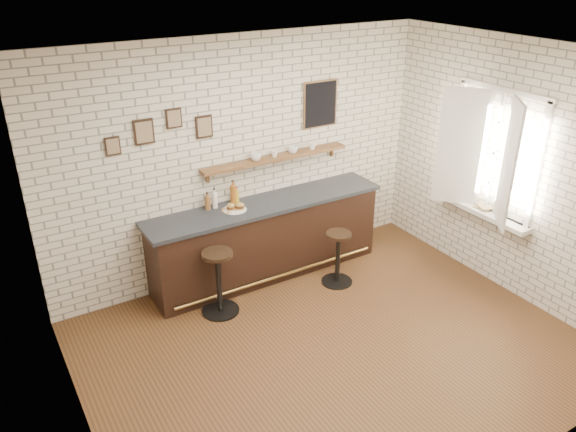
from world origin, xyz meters
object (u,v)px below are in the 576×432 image
shelf_cup_b (274,153)px  book_upper (478,207)px  shelf_cup_a (256,156)px  book_lower (481,209)px  bitters_bottle_amber (233,194)px  shelf_cup_c (293,150)px  bitters_bottle_brown (208,202)px  bar_stool_left (219,280)px  bitters_bottle_white (215,200)px  condiment_bottle_yellow (236,196)px  shelf_cup_d (312,146)px  bar_counter (267,239)px  ciabatta_sandwich (235,206)px  bar_stool_right (338,256)px  sandwich_plate (235,210)px

shelf_cup_b → book_upper: shelf_cup_b is taller
shelf_cup_a → book_lower: shelf_cup_a is taller
bitters_bottle_amber → shelf_cup_c: (0.86, 0.01, 0.42)m
bitters_bottle_brown → bar_stool_left: size_ratio=0.28×
shelf_cup_a → book_lower: bearing=-40.1°
bitters_bottle_white → bitters_bottle_amber: size_ratio=0.82×
condiment_bottle_yellow → shelf_cup_b: size_ratio=2.15×
bitters_bottle_brown → condiment_bottle_yellow: bitters_bottle_brown is taller
shelf_cup_d → bar_counter: bearing=-174.9°
bitters_bottle_white → bitters_bottle_amber: bearing=0.0°
bitters_bottle_white → shelf_cup_d: shelf_cup_d is taller
bitters_bottle_white → bitters_bottle_brown: bearing=180.0°
ciabatta_sandwich → bitters_bottle_amber: (0.07, 0.19, 0.07)m
bar_stool_right → shelf_cup_a: size_ratio=5.25×
shelf_cup_a → bitters_bottle_white: bearing=176.3°
bitters_bottle_brown → book_lower: size_ratio=1.10×
condiment_bottle_yellow → book_upper: condiment_bottle_yellow is taller
shelf_cup_c → bar_stool_left: bearing=107.2°
bitters_bottle_white → bar_stool_left: bearing=-113.9°
bitters_bottle_brown → book_upper: (2.94, -1.55, -0.14)m
bar_counter → shelf_cup_c: shelf_cup_c is taller
shelf_cup_d → book_upper: (1.44, -1.56, -0.59)m
bar_stool_right → shelf_cup_a: bearing=128.2°
bar_stool_right → shelf_cup_d: 1.46m
bitters_bottle_white → condiment_bottle_yellow: size_ratio=1.21×
bitters_bottle_brown → shelf_cup_d: (1.49, 0.01, 0.45)m
bitters_bottle_brown → ciabatta_sandwich: bearing=-34.3°
bitters_bottle_brown → shelf_cup_c: (1.20, 0.01, 0.45)m
sandwich_plate → shelf_cup_d: bearing=9.2°
ciabatta_sandwich → bar_stool_left: 0.92m
shelf_cup_b → book_upper: size_ratio=0.43×
bar_counter → ciabatta_sandwich: ciabatta_sandwich is taller
bar_counter → shelf_cup_d: (0.80, 0.20, 1.04)m
ciabatta_sandwich → condiment_bottle_yellow: bearing=59.4°
bitters_bottle_brown → shelf_cup_d: size_ratio=2.18×
bar_counter → book_upper: bar_counter is taller
shelf_cup_b → shelf_cup_c: shelf_cup_c is taller
shelf_cup_b → bar_counter: bearing=144.9°
book_lower → shelf_cup_d: bearing=108.7°
bar_stool_left → book_lower: book_lower is taller
bar_counter → condiment_bottle_yellow: (-0.31, 0.19, 0.59)m
sandwich_plate → shelf_cup_b: size_ratio=2.95×
sandwich_plate → bitters_bottle_brown: size_ratio=1.27×
sandwich_plate → shelf_cup_d: (1.23, 0.20, 0.53)m
shelf_cup_d → book_upper: bearing=-56.3°
bitters_bottle_amber → bar_stool_left: bearing=-129.3°
shelf_cup_d → sandwich_plate: bearing=-179.8°
bar_counter → bar_stool_left: bar_counter is taller
bitters_bottle_white → shelf_cup_c: size_ratio=2.02×
ciabatta_sandwich → bitters_bottle_amber: size_ratio=0.81×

